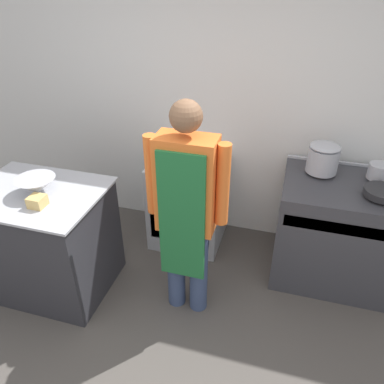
% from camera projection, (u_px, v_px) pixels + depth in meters
% --- Properties ---
extents(wall_back, '(8.00, 0.05, 2.70)m').
position_uv_depth(wall_back, '(221.00, 101.00, 3.38)').
color(wall_back, white).
rests_on(wall_back, ground_plane).
extents(prep_counter, '(1.02, 0.79, 0.93)m').
position_uv_depth(prep_counter, '(47.00, 240.00, 3.09)').
color(prep_counter, '#2D2D33').
rests_on(prep_counter, ground_plane).
extents(stove, '(1.03, 0.77, 0.94)m').
position_uv_depth(stove, '(339.00, 231.00, 3.20)').
color(stove, '#38383D').
rests_on(stove, ground_plane).
extents(fridge_unit, '(0.67, 0.59, 0.86)m').
position_uv_depth(fridge_unit, '(188.00, 202.00, 3.63)').
color(fridge_unit, '#A8ADB2').
rests_on(fridge_unit, ground_plane).
extents(person_cook, '(0.59, 0.24, 1.73)m').
position_uv_depth(person_cook, '(186.00, 206.00, 2.60)').
color(person_cook, '#38476B').
rests_on(person_cook, ground_plane).
extents(mixing_bowl, '(0.30, 0.30, 0.13)m').
position_uv_depth(mixing_bowl, '(37.00, 186.00, 2.80)').
color(mixing_bowl, '#B2B5BC').
rests_on(mixing_bowl, prep_counter).
extents(plastic_tub, '(0.11, 0.11, 0.08)m').
position_uv_depth(plastic_tub, '(37.00, 201.00, 2.66)').
color(plastic_tub, '#D8B266').
rests_on(plastic_tub, prep_counter).
extents(stock_pot, '(0.25, 0.25, 0.25)m').
position_uv_depth(stock_pot, '(323.00, 158.00, 3.05)').
color(stock_pot, '#B2B5BC').
rests_on(stock_pot, stove).
extents(saute_pan, '(0.27, 0.27, 0.05)m').
position_uv_depth(saute_pan, '(382.00, 192.00, 2.78)').
color(saute_pan, '#262628').
rests_on(saute_pan, stove).
extents(sauce_pot, '(0.17, 0.17, 0.13)m').
position_uv_depth(sauce_pot, '(379.00, 171.00, 2.98)').
color(sauce_pot, '#B2B5BC').
rests_on(sauce_pot, stove).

